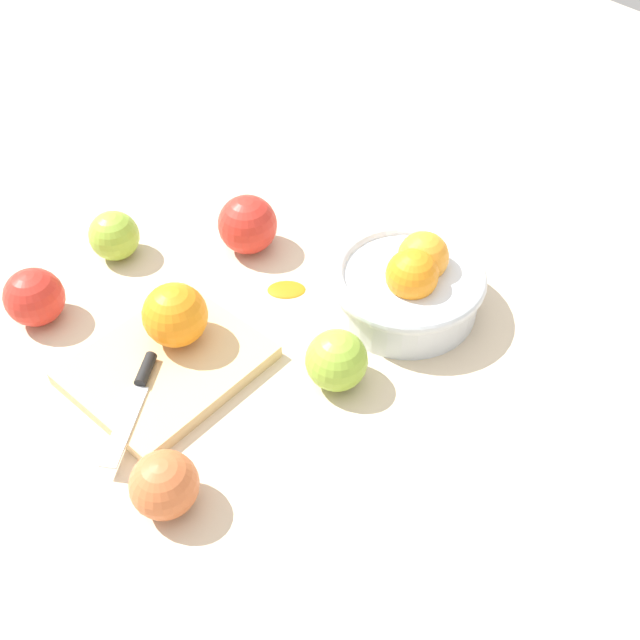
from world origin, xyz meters
TOP-DOWN VIEW (x-y plane):
  - ground_plane at (0.00, 0.00)m, footprint 2.40×2.40m
  - bowl at (-0.15, 0.13)m, footprint 0.20×0.20m
  - cutting_board at (0.15, 0.03)m, footprint 0.24×0.22m
  - orange_on_board at (0.12, 0.01)m, footprint 0.08×0.08m
  - knife at (0.20, 0.06)m, footprint 0.12×0.12m
  - apple_back_center at (0.00, 0.17)m, footprint 0.07×0.07m
  - apple_front_right at (0.10, -0.20)m, footprint 0.07×0.07m
  - apple_front_left at (-0.06, -0.10)m, footprint 0.08×0.08m
  - apple_front_right_2 at (0.24, -0.14)m, footprint 0.08×0.08m
  - apple_back_right at (0.24, 0.20)m, footprint 0.07×0.07m
  - citrus_peel at (-0.05, 0.01)m, footprint 0.06×0.06m

SIDE VIEW (x-z plane):
  - ground_plane at x=0.00m, z-range 0.00..0.00m
  - citrus_peel at x=-0.05m, z-range 0.00..0.01m
  - cutting_board at x=0.15m, z-range 0.00..0.02m
  - knife at x=0.20m, z-range 0.02..0.03m
  - apple_front_right at x=0.10m, z-range 0.00..0.07m
  - apple_back_right at x=0.24m, z-range 0.00..0.07m
  - apple_back_center at x=0.00m, z-range 0.00..0.07m
  - apple_front_right_2 at x=0.24m, z-range 0.00..0.08m
  - apple_front_left at x=-0.06m, z-range 0.00..0.08m
  - bowl at x=-0.15m, z-range -0.01..0.09m
  - orange_on_board at x=0.12m, z-range 0.02..0.10m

